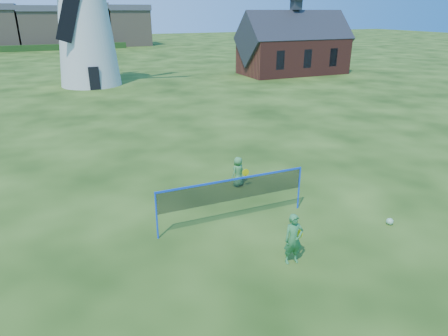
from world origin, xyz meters
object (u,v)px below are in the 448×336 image
at_px(windmill, 84,20).
at_px(player_boy, 238,172).
at_px(chapel, 294,47).
at_px(badminton_net, 233,190).
at_px(player_girl, 293,239).
at_px(play_ball, 390,221).

bearing_deg(windmill, player_boy, -84.16).
xyz_separation_m(chapel, player_boy, (-18.26, -24.77, -2.16)).
distance_m(badminton_net, player_girl, 2.76).
bearing_deg(chapel, player_boy, -126.40).
height_order(player_girl, play_ball, player_girl).
xyz_separation_m(player_boy, play_ball, (3.19, -4.74, -0.48)).
xyz_separation_m(windmill, play_ball, (5.84, -30.67, -5.52)).
xyz_separation_m(windmill, badminton_net, (1.25, -28.51, -4.49)).
bearing_deg(badminton_net, chapel, 54.27).
relative_size(chapel, player_girl, 7.96).
height_order(chapel, player_boy, chapel).
bearing_deg(windmill, badminton_net, -87.49).
relative_size(player_girl, play_ball, 6.62).
xyz_separation_m(windmill, player_boy, (2.65, -25.93, -5.03)).
xyz_separation_m(player_girl, play_ball, (4.03, 0.51, -0.62)).
bearing_deg(player_girl, windmill, 101.26).
xyz_separation_m(chapel, player_girl, (-19.10, -30.01, -2.03)).
distance_m(player_boy, play_ball, 5.73).
xyz_separation_m(chapel, badminton_net, (-19.67, -27.34, -1.62)).
bearing_deg(player_boy, badminton_net, 38.74).
height_order(windmill, player_boy, windmill).
bearing_deg(play_ball, badminton_net, 154.79).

